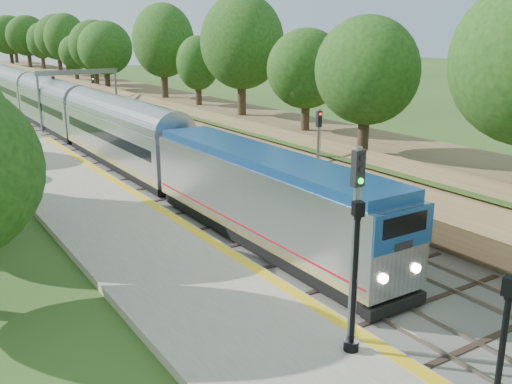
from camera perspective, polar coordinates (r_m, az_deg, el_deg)
trackbed at (r=67.87m, az=-18.63°, el=6.56°), size 9.50×170.00×0.28m
platform at (r=25.07m, az=-8.49°, el=-7.63°), size 6.40×68.00×0.38m
yellow_stripe at (r=26.18m, az=-2.81°, el=-5.95°), size 0.55×68.00×0.01m
embankment at (r=70.11m, az=-12.10°, el=8.87°), size 10.64×170.00×11.70m
signal_gantry at (r=62.62m, az=-17.39°, el=10.34°), size 8.40×0.38×6.20m
train at (r=72.65m, az=-21.48°, el=8.58°), size 2.94×117.82×4.32m
lamppost_mid at (r=14.64m, az=23.01°, el=-17.09°), size 0.46×0.46×4.65m
lamppost_far at (r=17.92m, az=9.79°, el=-9.29°), size 0.48×0.48×4.90m
signal_platform at (r=17.82m, az=9.89°, el=-3.34°), size 0.38×0.30×6.42m
signal_farside at (r=33.32m, az=6.23°, el=4.47°), size 0.31×0.25×5.65m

